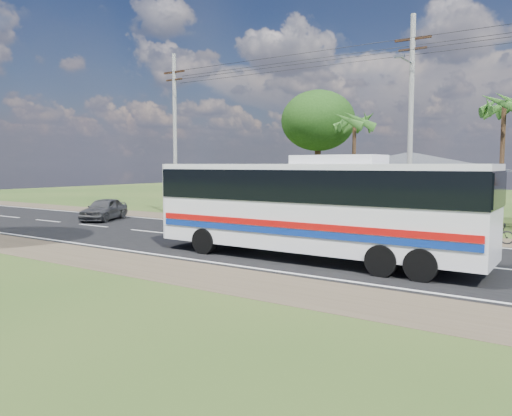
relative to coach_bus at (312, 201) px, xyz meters
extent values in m
plane|color=#2A4719|center=(-2.05, 2.24, -2.25)|extent=(120.00, 120.00, 0.00)
cube|color=black|center=(-2.05, 2.24, -2.24)|extent=(120.00, 10.00, 0.02)
cube|color=brown|center=(-2.05, 8.74, -2.25)|extent=(120.00, 3.00, 0.01)
cube|color=brown|center=(-2.05, -4.26, -2.25)|extent=(120.00, 3.00, 0.01)
cube|color=silver|center=(-2.05, 6.94, -2.23)|extent=(120.00, 0.15, 0.01)
cube|color=silver|center=(-2.05, -2.46, -2.23)|extent=(120.00, 0.15, 0.01)
cube|color=silver|center=(-2.05, 2.24, -2.23)|extent=(120.00, 0.15, 0.01)
cube|color=tan|center=(-1.05, 15.24, -0.65)|extent=(10.00, 8.00, 3.20)
cube|color=#4C4F54|center=(-1.05, 15.24, 1.00)|extent=(10.60, 8.60, 0.10)
pyramid|color=#4C4F54|center=(-1.05, 15.24, 2.15)|extent=(12.40, 10.00, 1.20)
cube|color=black|center=(-4.05, 11.22, -0.55)|extent=(1.20, 0.08, 1.20)
cube|color=black|center=(-1.05, 11.22, -0.55)|extent=(1.20, 0.08, 1.20)
cube|color=black|center=(1.95, 11.22, -0.55)|extent=(1.20, 0.08, 1.20)
cylinder|color=#9E9E99|center=(-15.05, 8.74, 3.25)|extent=(0.26, 0.26, 11.00)
cube|color=#382214|center=(-15.05, 8.74, 7.55)|extent=(1.80, 0.12, 0.12)
cube|color=#382214|center=(-15.05, 8.74, 7.05)|extent=(1.40, 0.10, 0.10)
cylinder|color=#9E9E99|center=(0.95, 8.74, 3.25)|extent=(0.26, 0.26, 11.00)
cube|color=#382214|center=(0.95, 8.74, 7.55)|extent=(1.80, 0.12, 0.12)
cube|color=#382214|center=(0.95, 8.74, 7.05)|extent=(1.40, 0.10, 0.10)
cylinder|color=gray|center=(0.95, 7.74, 6.35)|extent=(0.08, 2.00, 0.08)
cube|color=gray|center=(0.95, 6.74, 6.35)|extent=(0.50, 0.18, 0.12)
cylinder|color=black|center=(-7.05, 8.74, 7.35)|extent=(16.00, 0.02, 0.02)
cylinder|color=#47301E|center=(3.95, 17.74, 1.50)|extent=(0.28, 0.28, 7.50)
cylinder|color=#47301E|center=(-6.05, 18.24, 1.25)|extent=(0.28, 0.28, 7.00)
cylinder|color=#47301E|center=(-10.05, 20.24, 0.72)|extent=(0.50, 0.50, 5.95)
ellipsoid|color=#18370F|center=(-10.05, 20.24, 4.90)|extent=(6.00, 6.00, 4.92)
cube|color=silver|center=(-0.01, 0.00, -0.20)|extent=(12.61, 2.64, 3.15)
cube|color=black|center=(-0.01, 0.00, 0.58)|extent=(12.66, 2.70, 1.16)
cube|color=black|center=(-6.31, 0.00, 0.22)|extent=(0.13, 2.42, 1.89)
cube|color=#B20B0A|center=(0.00, -1.33, -0.78)|extent=(12.39, 0.05, 0.23)
cube|color=navy|center=(0.00, -1.33, -1.04)|extent=(12.39, 0.05, 0.23)
cube|color=silver|center=(1.04, 0.00, 1.53)|extent=(3.15, 1.68, 0.32)
cylinder|color=black|center=(-4.21, -1.21, -1.73)|extent=(1.05, 0.37, 1.05)
cylinder|color=black|center=(-4.21, 1.21, -1.73)|extent=(1.05, 0.37, 1.05)
cylinder|color=black|center=(3.15, -1.20, -1.73)|extent=(1.05, 0.37, 1.05)
cylinder|color=black|center=(3.14, 1.21, -1.73)|extent=(1.05, 0.37, 1.05)
cylinder|color=black|center=(4.41, -1.20, -1.73)|extent=(1.05, 0.37, 1.05)
cylinder|color=black|center=(4.40, 1.21, -1.73)|extent=(1.05, 0.37, 1.05)
imported|color=black|center=(4.99, 8.21, -1.78)|extent=(1.89, 0.97, 0.95)
imported|color=#303033|center=(-17.48, 4.60, -1.53)|extent=(3.34, 4.58, 1.45)
camera|label=1|loc=(8.61, -16.55, 1.35)|focal=35.00mm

